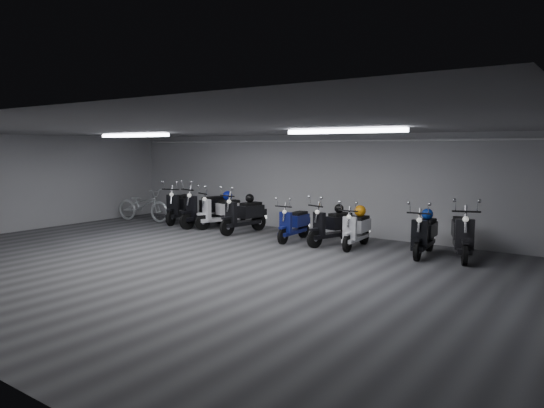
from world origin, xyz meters
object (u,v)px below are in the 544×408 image
Objects in this scene: scooter_1 at (205,203)px; helmet_2 at (228,196)px; scooter_2 at (220,206)px; helmet_1 at (427,214)px; scooter_4 at (294,218)px; scooter_9 at (463,228)px; scooter_3 at (243,209)px; scooter_7 at (424,228)px; helmet_3 at (360,211)px; bicycle at (143,201)px; scooter_6 at (356,224)px; helmet_0 at (339,209)px; scooter_5 at (332,220)px; scooter_0 at (180,201)px; helmet_4 at (250,198)px.

helmet_2 is (0.63, 0.33, 0.24)m from scooter_1.
scooter_2 is 7.05× the size of helmet_1.
scooter_9 is (4.16, 0.36, 0.10)m from scooter_4.
scooter_2 is at bearing 174.68° from scooter_3.
helmet_2 is (-6.21, 0.47, 0.33)m from scooter_7.
helmet_3 is at bearing 19.44° from scooter_2.
scooter_7 is 9.34m from bicycle.
bicycle is at bearing -163.60° from scooter_1.
scooter_7 is 0.92× the size of scooter_9.
scooter_6 reaches higher than helmet_0.
helmet_2 is (-6.18, 0.23, 0.05)m from helmet_1.
scooter_7 is 0.80m from scooter_9.
helmet_1 is (9.32, 0.39, 0.27)m from bicycle.
scooter_5 is (4.01, -0.35, -0.03)m from scooter_2.
scooter_0 is at bearing -166.24° from scooter_5.
scooter_2 is 1.12m from scooter_3.
scooter_4 is 0.93× the size of scooter_7.
helmet_4 is (1.12, 0.00, 0.31)m from scooter_2.
scooter_1 is 5.19m from helmet_3.
helmet_1 is at bearing 20.71° from scooter_2.
scooter_0 is 6.43m from helmet_3.
scooter_3 is at bearing 161.66° from scooter_9.
scooter_2 reaches higher than scooter_5.
scooter_9 reaches higher than scooter_2.
scooter_7 reaches higher than helmet_4.
helmet_1 is at bearing 10.59° from scooter_3.
scooter_6 is 0.36m from helmet_3.
bicycle is 7.70m from helmet_3.
scooter_4 is 0.99× the size of scooter_6.
scooter_4 is at bearing 12.36° from scooter_2.
scooter_9 is 8.05× the size of helmet_0.
bicycle is 7.99× the size of helmet_4.
scooter_2 is 4.02m from scooter_5.
scooter_1 is 2.52m from bicycle.
helmet_3 is (-1.65, 0.13, 0.25)m from scooter_7.
scooter_0 is 1.10× the size of scooter_7.
helmet_0 is 2.20m from helmet_1.
helmet_0 is (7.13, 0.26, 0.25)m from bicycle.
scooter_2 reaches higher than helmet_2.
scooter_6 is 0.69m from helmet_0.
scooter_1 is 1.15× the size of scooter_7.
scooter_3 is 6.50× the size of helmet_3.
helmet_3 is at bearing 7.77° from scooter_4.
scooter_3 is 4.14m from bicycle.
helmet_2 is (3.14, 0.62, 0.32)m from bicycle.
helmet_0 is 0.82× the size of helmet_3.
scooter_0 is at bearing 172.45° from scooter_7.
scooter_6 is at bearing 0.45° from scooter_4.
scooter_4 reaches higher than helmet_4.
helmet_1 is at bearing 7.45° from scooter_6.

